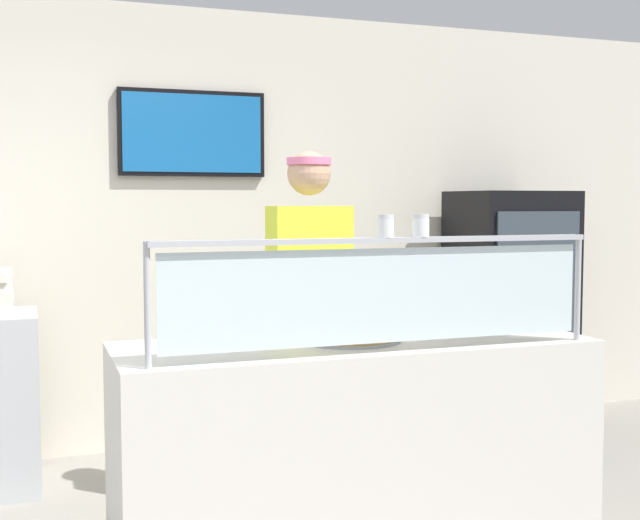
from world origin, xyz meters
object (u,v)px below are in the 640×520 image
object	(u,v)px
parmesan_shaker	(386,228)
pepper_flake_shaker	(421,227)
pizza_server	(356,331)
worker_figure	(310,308)
drink_fridge	(510,312)
pizza_tray	(348,336)

from	to	relation	value
parmesan_shaker	pepper_flake_shaker	size ratio (longest dim) A/B	0.99
pizza_server	pepper_flake_shaker	xyz separation A→B (m)	(0.15, -0.29, 0.44)
parmesan_shaker	worker_figure	xyz separation A→B (m)	(0.02, 0.91, -0.42)
pizza_server	drink_fridge	bearing A→B (deg)	30.84
worker_figure	drink_fridge	distance (m)	1.94
parmesan_shaker	drink_fridge	xyz separation A→B (m)	(1.72, 1.82, -0.63)
parmesan_shaker	pepper_flake_shaker	bearing A→B (deg)	0.00
pizza_server	drink_fridge	size ratio (longest dim) A/B	0.18
parmesan_shaker	drink_fridge	distance (m)	2.58
pizza_tray	drink_fridge	xyz separation A→B (m)	(1.74, 1.51, -0.17)
pizza_server	pepper_flake_shaker	bearing A→B (deg)	-73.72
pizza_server	drink_fridge	world-z (taller)	drink_fridge
pepper_flake_shaker	parmesan_shaker	bearing A→B (deg)	-180.00
pizza_server	drink_fridge	distance (m)	2.31
pizza_server	pepper_flake_shaker	distance (m)	0.54
worker_figure	drink_fridge	xyz separation A→B (m)	(1.70, 0.91, -0.21)
worker_figure	pizza_server	bearing A→B (deg)	-91.55
pizza_tray	pizza_server	size ratio (longest dim) A/B	1.57
pizza_tray	pizza_server	bearing A→B (deg)	-37.22
pizza_tray	drink_fridge	distance (m)	2.31
pepper_flake_shaker	worker_figure	distance (m)	1.01
pizza_tray	drink_fridge	bearing A→B (deg)	40.88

